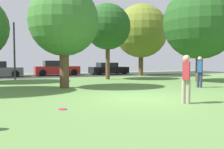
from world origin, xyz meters
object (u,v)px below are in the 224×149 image
parked_car_black (108,69)px  oak_tree_center (108,27)px  person_catcher (186,77)px  street_lamp_post (14,51)px  person_thrower (200,70)px  oak_tree_left (141,31)px  frisbee_disc (62,109)px  maple_tree_near (200,23)px  parked_car_red (56,69)px  oak_tree_right (64,21)px

parked_car_black → oak_tree_center: bearing=-113.5°
person_catcher → street_lamp_post: size_ratio=0.38×
person_thrower → street_lamp_post: street_lamp_post is taller
oak_tree_left → street_lamp_post: 12.05m
person_thrower → frisbee_disc: person_thrower is taller
person_thrower → parked_car_black: size_ratio=0.42×
maple_tree_near → street_lamp_post: (-12.08, 7.20, -1.96)m
street_lamp_post → person_thrower: bearing=-48.1°
oak_tree_center → parked_car_red: (-2.81, 6.74, -3.51)m
street_lamp_post → frisbee_disc: bearing=-86.2°
frisbee_disc → street_lamp_post: (-0.89, 13.19, 2.24)m
oak_tree_center → parked_car_red: oak_tree_center is taller
person_thrower → oak_tree_center: bearing=-114.7°
maple_tree_near → oak_tree_left: oak_tree_left is taller
oak_tree_left → parked_car_black: bearing=124.9°
maple_tree_near → person_catcher: 10.26m
oak_tree_left → person_thrower: size_ratio=4.13×
oak_tree_right → person_catcher: size_ratio=3.30×
oak_tree_center → parked_car_black: 7.75m
oak_tree_right → oak_tree_left: 12.40m
oak_tree_center → street_lamp_post: 7.60m
person_thrower → frisbee_disc: size_ratio=6.40×
street_lamp_post → oak_tree_right: bearing=-72.7°
maple_tree_near → parked_car_red: (-8.02, 11.34, -3.52)m
street_lamp_post → parked_car_black: bearing=21.0°
parked_car_red → person_thrower: bearing=-70.4°
person_catcher → parked_car_red: 18.08m
oak_tree_right → oak_tree_left: (9.55, 7.86, 0.83)m
maple_tree_near → oak_tree_left: 7.73m
oak_tree_right → oak_tree_center: 6.63m
parked_car_black → street_lamp_post: 10.43m
oak_tree_center → street_lamp_post: bearing=159.3°
person_catcher → frisbee_disc: size_ratio=6.25×
oak_tree_right → frisbee_disc: 7.01m
oak_tree_left → person_thrower: (-2.65, -10.77, -3.50)m
oak_tree_right → parked_car_black: 13.60m
oak_tree_right → person_catcher: oak_tree_right is taller
parked_car_red → street_lamp_post: bearing=-134.5°
parked_car_black → oak_tree_right: bearing=-123.6°
parked_car_black → street_lamp_post: size_ratio=0.91×
person_catcher → parked_car_black: bearing=34.0°
frisbee_disc → street_lamp_post: street_lamp_post is taller
maple_tree_near → frisbee_disc: (-11.20, -5.99, -4.20)m
oak_tree_left → oak_tree_right: bearing=-140.5°
parked_car_red → street_lamp_post: 6.01m
person_catcher → parked_car_red: bearing=51.6°
parked_car_black → person_thrower: bearing=-91.8°
frisbee_disc → parked_car_black: size_ratio=0.07×
oak_tree_right → oak_tree_center: size_ratio=0.92×
oak_tree_right → person_thrower: bearing=-22.8°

